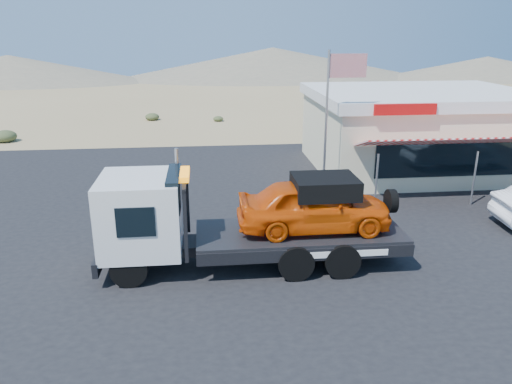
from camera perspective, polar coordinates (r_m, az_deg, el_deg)
ground at (r=16.12m, az=-5.13°, el=-6.75°), size 120.00×120.00×0.00m
asphalt_lot at (r=19.00m, az=0.72°, el=-2.67°), size 32.00×24.00×0.02m
tow_truck at (r=14.59m, az=-1.26°, el=-2.67°), size 8.80×2.61×2.94m
jerky_store at (r=26.31m, az=17.97°, el=6.84°), size 10.40×9.97×3.90m
flagpole at (r=20.00m, az=8.74°, el=9.33°), size 1.55×0.10×6.00m
distant_hills at (r=70.60m, az=-14.32°, el=13.70°), size 126.00×48.00×4.20m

